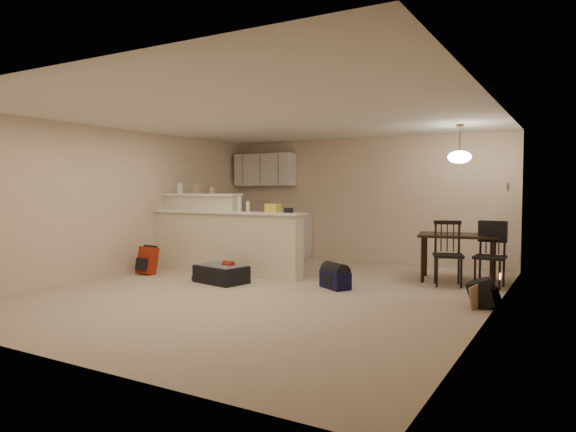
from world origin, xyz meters
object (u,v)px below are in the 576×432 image
Objects in this scene: red_backpack at (147,261)px; black_daypack at (483,293)px; dining_chair_far at (490,255)px; pendant_lamp at (460,156)px; dining_chair_near at (448,254)px; navy_duffel at (335,280)px; dining_table at (458,240)px; suitcase at (221,274)px.

red_backpack is 1.24× the size of black_daypack.
dining_chair_far reaches higher than red_backpack.
red_backpack is (-4.81, -1.98, -1.76)m from pendant_lamp.
dining_chair_near is 2.10× the size of red_backpack.
black_daypack is at bearing 28.28° from navy_duffel.
dining_table is 2.78× the size of navy_duffel.
pendant_lamp reaches higher than dining_table.
navy_duffel is 1.27× the size of black_daypack.
dining_chair_far is (0.57, 0.16, -0.01)m from dining_chair_near.
red_backpack is (-1.61, 0.03, 0.10)m from suitcase.
black_daypack is (0.69, -1.20, -0.33)m from dining_chair_near.
dining_table is at bearing 26.37° from red_backpack.
suitcase is at bearing 3.05° from red_backpack.
dining_chair_near is 1.79m from navy_duffel.
dining_table is 1.37× the size of dining_chair_far.
pendant_lamp is at bearing 26.37° from red_backpack.
dining_chair_far is 4.10m from suitcase.
navy_duffel is at bearing 26.19° from suitcase.
navy_duffel is at bearing -132.94° from pendant_lamp.
red_backpack is 3.40m from navy_duffel.
pendant_lamp is at bearing 67.38° from dining_chair_near.
dining_table reaches higher than black_daypack.
navy_duffel is 2.10m from black_daypack.
black_daypack is at bearing 6.93° from red_backpack.
dining_chair_near is 1.01× the size of dining_chair_far.
suitcase reaches higher than navy_duffel.
navy_duffel is (-1.44, -1.55, -1.86)m from pendant_lamp.
pendant_lamp is at bearing 79.47° from navy_duffel.
navy_duffel is at bearing -143.80° from dining_table.
suitcase is (-3.20, -2.01, -0.53)m from dining_table.
suitcase is 3.86m from black_daypack.
red_backpack is at bearing -169.41° from suitcase.
suitcase is 1.69× the size of red_backpack.
dining_chair_near is 0.59m from dining_chair_far.
red_backpack is at bearing 179.40° from dining_chair_near.
red_backpack reaches higher than black_daypack.
dining_table is at bearing 19.99° from black_daypack.
red_backpack is at bearing -159.91° from dining_chair_far.
dining_chair_far reaches higher than black_daypack.
dining_chair_near reaches higher than suitcase.
dining_chair_near is at bearing 69.20° from navy_duffel.
dining_chair_near is 3.51m from suitcase.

